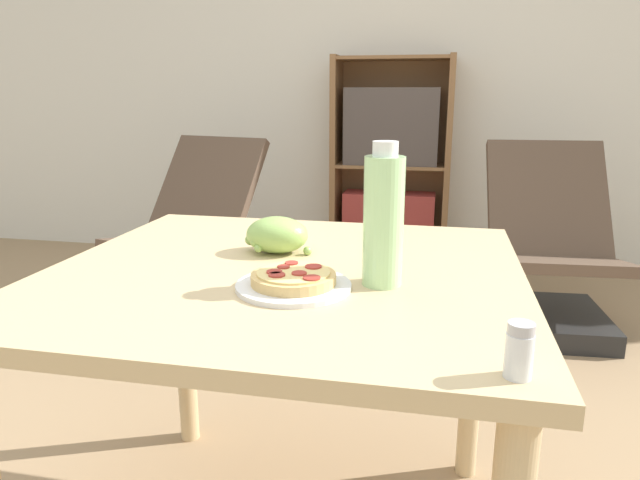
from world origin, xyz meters
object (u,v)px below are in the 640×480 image
(pizza_on_plate, at_px, (293,281))
(grape_bunch, at_px, (276,235))
(drink_bottle, at_px, (383,219))
(bookshelf, at_px, (390,174))
(lounge_chair_far, at_px, (549,271))
(lounge_chair_near, at_px, (190,255))
(salt_shaker, at_px, (519,351))

(pizza_on_plate, distance_m, grape_bunch, 0.27)
(drink_bottle, xyz_separation_m, bookshelf, (-0.20, 2.54, -0.26))
(lounge_chair_far, relative_size, bookshelf, 0.66)
(lounge_chair_far, bearing_deg, drink_bottle, -114.55)
(pizza_on_plate, relative_size, lounge_chair_near, 0.26)
(salt_shaker, height_order, bookshelf, bookshelf)
(bookshelf, bearing_deg, lounge_chair_near, -135.85)
(grape_bunch, relative_size, lounge_chair_far, 0.19)
(bookshelf, bearing_deg, pizza_on_plate, -89.29)
(grape_bunch, height_order, salt_shaker, grape_bunch)
(bookshelf, bearing_deg, drink_bottle, -85.57)
(drink_bottle, relative_size, salt_shaker, 3.64)
(pizza_on_plate, height_order, lounge_chair_near, lounge_chair_near)
(salt_shaker, bearing_deg, lounge_chair_far, 78.12)
(lounge_chair_far, xyz_separation_m, bookshelf, (-0.84, 0.84, 0.33))
(drink_bottle, xyz_separation_m, salt_shaker, (0.22, -0.35, -0.09))
(pizza_on_plate, height_order, lounge_chair_far, lounge_chair_far)
(grape_bunch, relative_size, bookshelf, 0.12)
(pizza_on_plate, bearing_deg, drink_bottle, 20.12)
(salt_shaker, bearing_deg, drink_bottle, 121.96)
(pizza_on_plate, bearing_deg, salt_shaker, -36.83)
(drink_bottle, relative_size, lounge_chair_near, 0.32)
(pizza_on_plate, distance_m, lounge_chair_near, 2.00)
(pizza_on_plate, bearing_deg, grape_bunch, 113.02)
(salt_shaker, height_order, lounge_chair_far, lounge_chair_far)
(grape_bunch, relative_size, drink_bottle, 0.59)
(salt_shaker, relative_size, bookshelf, 0.06)
(grape_bunch, bearing_deg, lounge_chair_far, 58.97)
(drink_bottle, bearing_deg, pizza_on_plate, -159.88)
(lounge_chair_near, distance_m, lounge_chair_far, 1.81)
(pizza_on_plate, xyz_separation_m, lounge_chair_near, (-1.00, 1.67, -0.47))
(lounge_chair_far, distance_m, bookshelf, 1.23)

